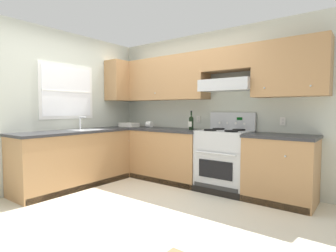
{
  "coord_description": "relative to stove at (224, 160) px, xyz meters",
  "views": [
    {
      "loc": [
        2.56,
        -2.51,
        1.25
      ],
      "look_at": [
        0.13,
        0.7,
        1.0
      ],
      "focal_mm": 28.69,
      "sensor_mm": 36.0,
      "label": 1
    }
  ],
  "objects": [
    {
      "name": "stove",
      "position": [
        0.0,
        0.0,
        0.0
      ],
      "size": [
        0.76,
        0.62,
        1.2
      ],
      "color": "#B7BABC",
      "rests_on": "ground_plane"
    },
    {
      "name": "ground_plane",
      "position": [
        -0.79,
        -1.25,
        -0.48
      ],
      "size": [
        7.04,
        7.04,
        0.0
      ],
      "primitive_type": "plane",
      "color": "beige"
    },
    {
      "name": "counter_back_run",
      "position": [
        -0.67,
        -0.01,
        -0.03
      ],
      "size": [
        3.6,
        0.65,
        0.91
      ],
      "color": "#A87A4C",
      "rests_on": "ground_plane"
    },
    {
      "name": "paper_towel_roll",
      "position": [
        -1.57,
        0.07,
        0.49
      ],
      "size": [
        0.11,
        0.11,
        0.11
      ],
      "color": "white",
      "rests_on": "counter_back_run"
    },
    {
      "name": "wall_back",
      "position": [
        -0.39,
        0.27,
        1.0
      ],
      "size": [
        4.68,
        0.57,
        2.55
      ],
      "color": "beige",
      "rests_on": "ground_plane"
    },
    {
      "name": "counter_left_run",
      "position": [
        -2.03,
        -1.25,
        -0.02
      ],
      "size": [
        0.63,
        1.91,
        1.13
      ],
      "color": "#A87A4C",
      "rests_on": "ground_plane"
    },
    {
      "name": "bowl",
      "position": [
        -2.04,
        -0.01,
        0.46
      ],
      "size": [
        0.36,
        0.24,
        0.08
      ],
      "color": "white",
      "rests_on": "counter_back_run"
    },
    {
      "name": "wine_bottle",
      "position": [
        -0.62,
        0.04,
        0.56
      ],
      "size": [
        0.08,
        0.08,
        0.32
      ],
      "color": "black",
      "rests_on": "counter_back_run"
    },
    {
      "name": "wall_left",
      "position": [
        -2.38,
        -1.03,
        0.87
      ],
      "size": [
        0.47,
        4.0,
        2.55
      ],
      "color": "beige",
      "rests_on": "ground_plane"
    }
  ]
}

